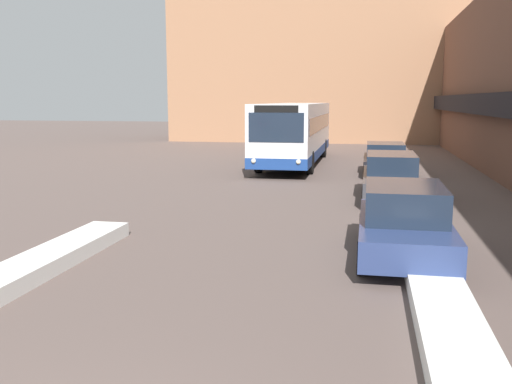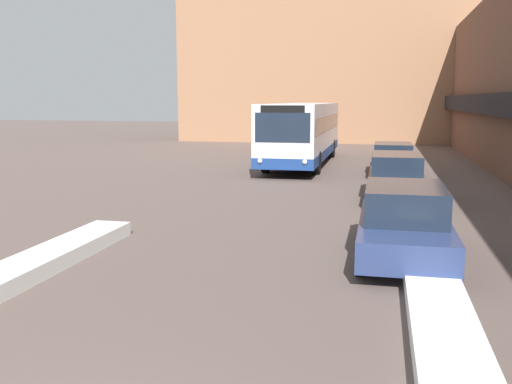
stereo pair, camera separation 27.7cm
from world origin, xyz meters
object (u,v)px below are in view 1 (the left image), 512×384
(city_bus, at_px, (295,131))
(parked_car_front, at_px, (404,222))
(parked_car_back, at_px, (385,158))
(parked_car_middle, at_px, (391,176))

(city_bus, relative_size, parked_car_front, 2.84)
(city_bus, height_order, parked_car_back, city_bus)
(parked_car_front, bearing_deg, parked_car_back, 90.00)
(parked_car_front, bearing_deg, city_bus, 104.57)
(city_bus, distance_m, parked_car_middle, 10.61)
(parked_car_back, bearing_deg, city_bus, 144.38)
(parked_car_front, xyz_separation_m, parked_car_back, (0.00, 13.71, -0.05))
(parked_car_front, bearing_deg, parked_car_middle, 90.00)
(city_bus, xyz_separation_m, parked_car_front, (4.38, -16.84, -0.92))
(parked_car_front, relative_size, parked_car_back, 1.01)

